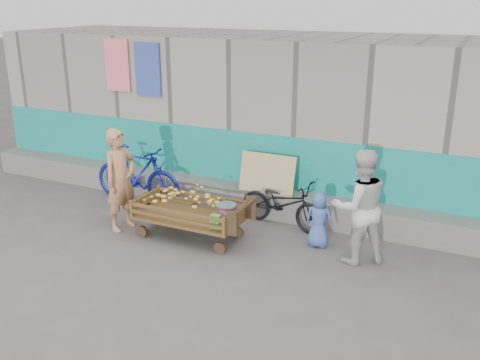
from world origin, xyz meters
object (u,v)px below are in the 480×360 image
at_px(banana_cart, 187,206).
at_px(child, 319,220).
at_px(vendor_man, 120,180).
at_px(bicycle_dark, 283,204).
at_px(bicycle_blue, 137,174).
at_px(woman, 359,207).
at_px(bench, 165,203).

relative_size(banana_cart, child, 2.11).
bearing_deg(vendor_man, bicycle_dark, -54.36).
height_order(bicycle_dark, bicycle_blue, bicycle_blue).
xyz_separation_m(woman, child, (-0.65, 0.23, -0.41)).
height_order(woman, child, woman).
relative_size(child, bicycle_dark, 0.56).
bearing_deg(woman, bicycle_blue, -42.20).
bearing_deg(bicycle_blue, banana_cart, -119.59).
relative_size(bench, vendor_man, 0.64).
relative_size(woman, bicycle_blue, 0.92).
bearing_deg(bicycle_dark, woman, -106.77).
relative_size(bench, child, 1.23).
bearing_deg(woman, bicycle_dark, -60.46).
bearing_deg(bicycle_blue, vendor_man, -156.22).
distance_m(banana_cart, child, 2.09).
height_order(bench, bicycle_blue, bicycle_blue).
height_order(banana_cart, bicycle_dark, bicycle_dark).
bearing_deg(bench, child, -2.12).
bearing_deg(vendor_man, bicycle_blue, 32.48).
relative_size(banana_cart, bench, 1.71).
distance_m(bench, bicycle_blue, 0.89).
height_order(bench, bicycle_dark, bicycle_dark).
height_order(child, bicycle_blue, bicycle_blue).
distance_m(banana_cart, bicycle_blue, 1.90).
height_order(vendor_man, woman, vendor_man).
relative_size(woman, bicycle_dark, 1.08).
height_order(banana_cart, vendor_man, vendor_man).
height_order(woman, bicycle_dark, woman).
bearing_deg(child, woman, 159.38).
xyz_separation_m(bench, woman, (3.52, -0.34, 0.65)).
xyz_separation_m(vendor_man, child, (3.17, 0.73, -0.41)).
height_order(banana_cart, woman, woman).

